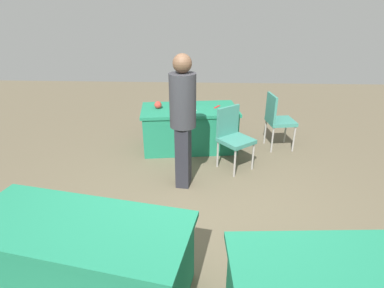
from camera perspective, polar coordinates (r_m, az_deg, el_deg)
The scene contains 9 objects.
ground_plane at distance 3.62m, azimuth 1.24°, elevation -14.72°, with size 14.40×14.40×0.00m, color brown.
table_foreground at distance 5.29m, azimuth -0.47°, elevation 3.05°, with size 1.72×1.07×0.72m.
table_back_left at distance 2.87m, azimuth -20.14°, elevation -19.50°, with size 1.97×1.11×0.72m.
chair_tucked_left at distance 5.40m, azimuth 15.79°, elevation 4.80°, with size 0.50×0.50×0.97m.
chair_tucked_right at distance 4.59m, azimuth 7.75°, elevation 1.78°, with size 0.62×0.62×0.94m.
person_presenter at distance 3.91m, azimuth -1.73°, elevation 5.26°, with size 0.38×0.38×1.79m.
laptop_silver at distance 5.13m, azimuth -1.23°, elevation 7.09°, with size 0.38×0.36×0.21m.
yarn_ball at distance 5.17m, azimuth -6.43°, elevation 7.33°, with size 0.12×0.12×0.12m, color #B2382D.
scissors_red at distance 5.25m, azimuth 4.75°, elevation 7.02°, with size 0.18×0.04×0.01m, color red.
Camera 1 is at (-0.06, 2.81, 2.29)m, focal length 28.28 mm.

